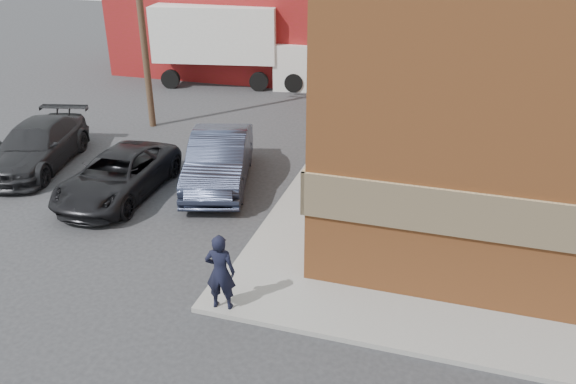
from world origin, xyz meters
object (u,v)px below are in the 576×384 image
Objects in this scene: box_truck at (232,40)px; sedan at (219,159)px; utility_pole at (140,6)px; man at (220,272)px; suv_a at (118,175)px; suv_b at (37,146)px; warehouse at (271,19)px.

sedan is at bearing -80.54° from box_truck.
utility_pole is 1.79× the size of sedan.
box_truck is at bearing -76.80° from man.
box_truck reaches higher than man.
suv_a is (-5.26, 4.38, -0.32)m from man.
man reaches higher than sedan.
man is at bearing -41.82° from suv_a.
box_truck is at bearing 93.96° from sedan.
box_truck is (0.71, 7.14, -2.46)m from utility_pole.
box_truck reaches higher than sedan.
sedan is 6.52m from suv_b.
suv_b is (-1.55, -4.96, -4.00)m from utility_pole.
utility_pole is 1.87× the size of suv_a.
suv_a is at bearing -69.05° from utility_pole.
box_truck is (-0.79, -3.86, -0.53)m from warehouse.
utility_pole is at bearing -106.30° from box_truck.
warehouse reaches higher than box_truck.
utility_pole reaches higher than box_truck.
suv_a is at bearing -87.13° from warehouse.
suv_a is at bearing -162.71° from sedan.
man is 6.65m from sedan.
warehouse is 3.17× the size of suv_b.
man is at bearing -44.82° from suv_b.
suv_b is (-3.05, -15.96, -2.07)m from warehouse.
man is at bearing -54.16° from utility_pole.
suv_a is at bearing -30.64° from suv_b.
sedan is (-2.67, 6.09, -0.16)m from man.
man is at bearing -74.15° from warehouse.
warehouse is at bearing 67.88° from box_truck.
utility_pole is (-1.50, -11.00, 1.93)m from warehouse.
suv_b is (-3.91, 1.21, 0.08)m from suv_a.
box_truck is at bearing 65.98° from suv_b.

